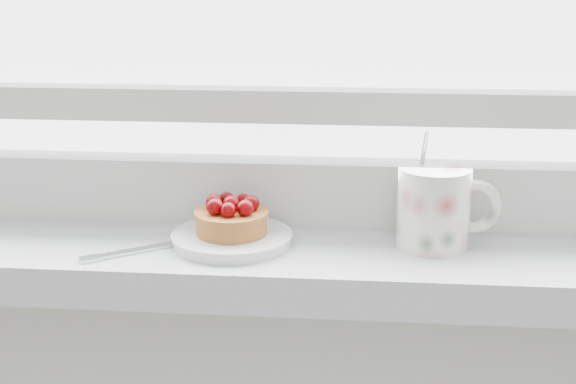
# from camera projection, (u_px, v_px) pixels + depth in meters

# --- Properties ---
(saucer) EXTENTS (0.12, 0.12, 0.01)m
(saucer) POSITION_uv_depth(u_px,v_px,m) (232.00, 239.00, 0.82)
(saucer) COLOR silver
(saucer) RESTS_ON windowsill
(raspberry_tart) EXTENTS (0.08, 0.08, 0.04)m
(raspberry_tart) POSITION_uv_depth(u_px,v_px,m) (232.00, 217.00, 0.81)
(raspberry_tart) COLOR brown
(raspberry_tart) RESTS_ON saucer
(floral_mug) EXTENTS (0.11, 0.08, 0.12)m
(floral_mug) POSITION_uv_depth(u_px,v_px,m) (436.00, 206.00, 0.80)
(floral_mug) COLOR silver
(floral_mug) RESTS_ON windowsill
(fork) EXTENTS (0.17, 0.12, 0.00)m
(fork) POSITION_uv_depth(u_px,v_px,m) (171.00, 244.00, 0.81)
(fork) COLOR silver
(fork) RESTS_ON windowsill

